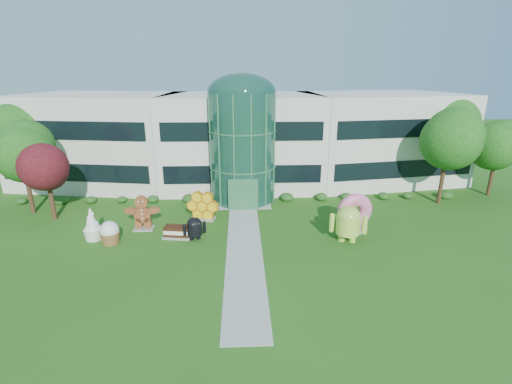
{
  "coord_description": "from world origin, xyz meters",
  "views": [
    {
      "loc": [
        -0.14,
        -21.41,
        11.6
      ],
      "look_at": [
        0.99,
        6.0,
        2.6
      ],
      "focal_mm": 26.0,
      "sensor_mm": 36.0,
      "label": 1
    }
  ],
  "objects_px": {
    "android_green": "(348,221)",
    "android_black": "(195,227)",
    "gingerbread": "(142,213)",
    "donut": "(354,211)"
  },
  "relations": [
    {
      "from": "android_black",
      "to": "gingerbread",
      "type": "xyz_separation_m",
      "value": [
        -4.15,
        1.99,
        0.38
      ]
    },
    {
      "from": "android_green",
      "to": "gingerbread",
      "type": "xyz_separation_m",
      "value": [
        -15.02,
        2.74,
        -0.18
      ]
    },
    {
      "from": "android_green",
      "to": "android_black",
      "type": "height_order",
      "value": "android_green"
    },
    {
      "from": "donut",
      "to": "android_green",
      "type": "bearing_deg",
      "value": -125.03
    },
    {
      "from": "android_black",
      "to": "donut",
      "type": "distance_m",
      "value": 11.98
    },
    {
      "from": "android_black",
      "to": "gingerbread",
      "type": "height_order",
      "value": "gingerbread"
    },
    {
      "from": "android_black",
      "to": "gingerbread",
      "type": "distance_m",
      "value": 4.62
    },
    {
      "from": "android_green",
      "to": "donut",
      "type": "distance_m",
      "value": 2.38
    },
    {
      "from": "android_black",
      "to": "android_green",
      "type": "bearing_deg",
      "value": -23.18
    },
    {
      "from": "android_black",
      "to": "donut",
      "type": "xyz_separation_m",
      "value": [
        11.89,
        1.4,
        0.48
      ]
    }
  ]
}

